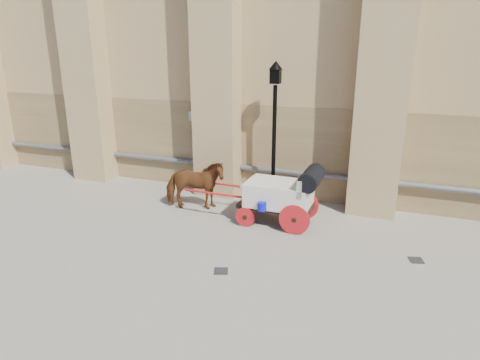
% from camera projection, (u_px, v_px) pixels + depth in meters
% --- Properties ---
extents(ground, '(90.00, 90.00, 0.00)m').
position_uv_depth(ground, '(200.00, 241.00, 11.07)').
color(ground, gray).
rests_on(ground, ground).
extents(horse, '(2.00, 1.37, 1.55)m').
position_uv_depth(horse, '(195.00, 185.00, 12.97)').
color(horse, brown).
rests_on(horse, ground).
extents(carriage, '(3.91, 1.39, 1.70)m').
position_uv_depth(carriage, '(283.00, 193.00, 11.87)').
color(carriage, black).
rests_on(carriage, ground).
extents(street_lamp, '(0.41, 0.41, 4.40)m').
position_uv_depth(street_lamp, '(274.00, 131.00, 12.92)').
color(street_lamp, black).
rests_on(street_lamp, ground).
extents(drain_grate_near, '(0.41, 0.41, 0.01)m').
position_uv_depth(drain_grate_near, '(221.00, 271.00, 9.64)').
color(drain_grate_near, black).
rests_on(drain_grate_near, ground).
extents(drain_grate_far, '(0.39, 0.39, 0.01)m').
position_uv_depth(drain_grate_far, '(416.00, 260.00, 10.11)').
color(drain_grate_far, black).
rests_on(drain_grate_far, ground).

